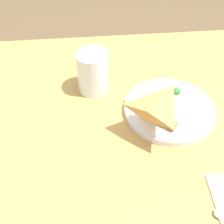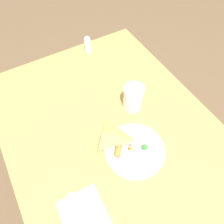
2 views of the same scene
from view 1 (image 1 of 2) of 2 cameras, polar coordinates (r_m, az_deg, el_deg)
name	(u,v)px [view 1 (image 1 of 2)]	position (r m, az deg, el deg)	size (l,w,h in m)	color
dining_table	(152,147)	(0.76, 8.11, -7.00)	(1.24, 0.80, 0.75)	tan
plate_pizza	(169,108)	(0.70, 11.49, 0.76)	(0.22, 0.22, 0.06)	white
milk_glass	(93,73)	(0.73, -3.91, 7.81)	(0.08, 0.08, 0.11)	white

